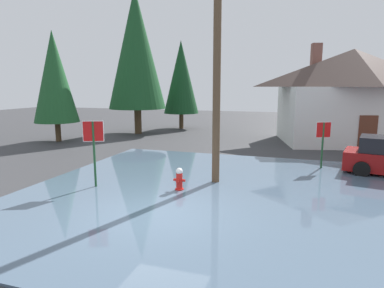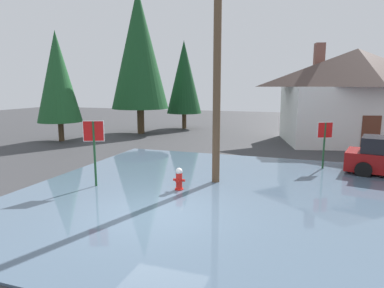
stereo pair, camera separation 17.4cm
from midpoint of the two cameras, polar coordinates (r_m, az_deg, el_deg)
ground_plane at (r=9.77m, az=-6.40°, el=-12.20°), size 80.00×80.00×0.10m
flood_puddle at (r=11.37m, az=5.80°, el=-8.55°), size 13.90×12.71×0.06m
lane_stop_bar at (r=8.48m, az=-14.74°, el=-15.62°), size 4.37×0.31×0.01m
stop_sign_near at (r=12.25m, az=-16.77°, el=0.58°), size 0.68×0.30×2.41m
fire_hydrant at (r=11.64m, az=-2.61°, el=-6.11°), size 0.42×0.36×0.83m
utility_pole at (r=12.24m, az=3.85°, el=14.12°), size 1.60×0.28×8.69m
stop_sign_far at (r=15.52m, az=21.09°, el=1.29°), size 0.62×0.32×2.09m
house at (r=23.57m, az=25.22°, el=7.56°), size 9.90×7.88×6.34m
pine_tree_tall_left at (r=28.68m, az=-2.04°, el=11.26°), size 2.94×2.94×7.35m
pine_tree_mid_left at (r=26.11m, az=-9.69°, el=15.57°), size 4.27×4.27×10.67m
pine_tree_short_left at (r=23.65m, az=-22.55°, el=10.48°), size 2.84×2.84×7.10m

